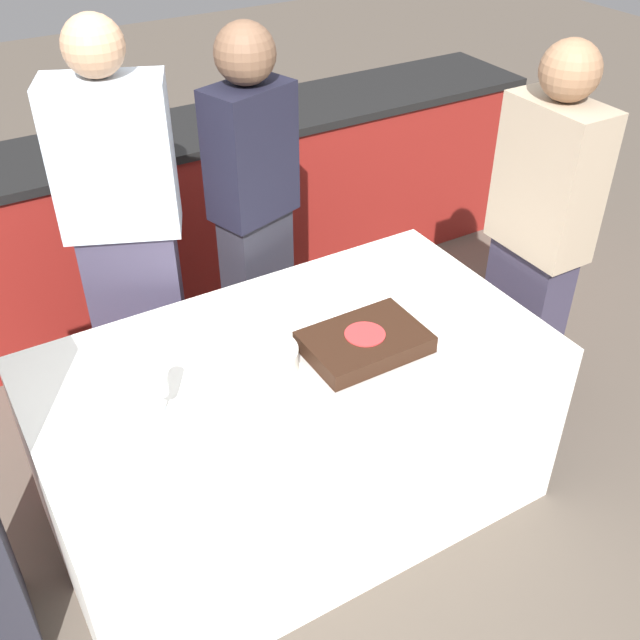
# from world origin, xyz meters

# --- Properties ---
(ground_plane) EXTENTS (14.00, 14.00, 0.00)m
(ground_plane) POSITION_xyz_m (0.00, 0.00, 0.00)
(ground_plane) COLOR brown
(back_counter) EXTENTS (4.40, 0.58, 0.92)m
(back_counter) POSITION_xyz_m (0.00, 1.55, 0.46)
(back_counter) COLOR maroon
(back_counter) RESTS_ON ground_plane
(dining_table) EXTENTS (1.71, 0.96, 0.73)m
(dining_table) POSITION_xyz_m (0.00, 0.00, 0.36)
(dining_table) COLOR white
(dining_table) RESTS_ON ground_plane
(cake) EXTENTS (0.44, 0.31, 0.07)m
(cake) POSITION_xyz_m (0.22, -0.11, 0.76)
(cake) COLOR #B7B2AD
(cake) RESTS_ON dining_table
(plate_stack) EXTENTS (0.22, 0.22, 0.08)m
(plate_stack) POSITION_xyz_m (-0.11, -0.02, 0.77)
(plate_stack) COLOR white
(plate_stack) RESTS_ON dining_table
(wine_glass) EXTENTS (0.07, 0.07, 0.20)m
(wine_glass) POSITION_xyz_m (-0.47, -0.06, 0.86)
(wine_glass) COLOR white
(wine_glass) RESTS_ON dining_table
(side_plate_near_cake) EXTENTS (0.21, 0.21, 0.00)m
(side_plate_near_cake) POSITION_xyz_m (0.16, 0.18, 0.73)
(side_plate_near_cake) COLOR white
(side_plate_near_cake) RESTS_ON dining_table
(person_cutting_cake) EXTENTS (0.37, 0.29, 1.61)m
(person_cutting_cake) POSITION_xyz_m (0.22, 0.70, 0.86)
(person_cutting_cake) COLOR #282833
(person_cutting_cake) RESTS_ON ground_plane
(person_seated_right) EXTENTS (0.21, 0.38, 1.60)m
(person_seated_right) POSITION_xyz_m (1.08, 0.00, 0.83)
(person_seated_right) COLOR #383347
(person_seated_right) RESTS_ON ground_plane
(person_standing_back) EXTENTS (0.45, 0.34, 1.70)m
(person_standing_back) POSITION_xyz_m (-0.30, 0.70, 0.88)
(person_standing_back) COLOR #383347
(person_standing_back) RESTS_ON ground_plane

